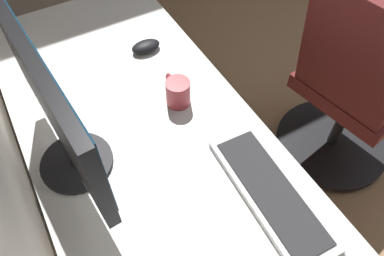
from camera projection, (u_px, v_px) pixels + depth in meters
name	position (u px, v px, depth m)	size (l,w,h in m)	color
desk	(177.00, 198.00, 1.05)	(1.93, 0.66, 0.73)	white
drawer_pedestal	(150.00, 200.00, 1.39)	(0.40, 0.51, 0.69)	white
monitor_primary	(54.00, 109.00, 0.86)	(0.56, 0.20, 0.40)	black
keyboard_main	(271.00, 192.00, 0.97)	(0.43, 0.16, 0.02)	silver
mouse_main	(146.00, 46.00, 1.32)	(0.06, 0.10, 0.03)	black
coffee_mug	(178.00, 92.00, 1.15)	(0.12, 0.08, 0.09)	#A53338
office_chair	(349.00, 94.00, 1.57)	(0.56, 0.59, 0.97)	maroon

